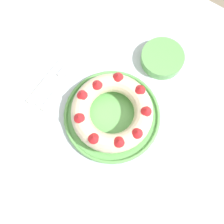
# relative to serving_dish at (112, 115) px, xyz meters

# --- Properties ---
(ground_plane) EXTENTS (8.00, 8.00, 0.00)m
(ground_plane) POSITION_rel_serving_dish_xyz_m (-0.01, 0.01, -0.74)
(ground_plane) COLOR gray
(dining_table) EXTENTS (1.47, 1.24, 0.73)m
(dining_table) POSITION_rel_serving_dish_xyz_m (-0.01, 0.01, -0.08)
(dining_table) COLOR silver
(dining_table) RESTS_ON ground_plane
(serving_dish) EXTENTS (0.34, 0.34, 0.02)m
(serving_dish) POSITION_rel_serving_dish_xyz_m (0.00, 0.00, 0.00)
(serving_dish) COLOR #6BB760
(serving_dish) RESTS_ON dining_table
(bundt_cake) EXTENTS (0.28, 0.28, 0.08)m
(bundt_cake) POSITION_rel_serving_dish_xyz_m (0.00, 0.00, 0.04)
(bundt_cake) COLOR beige
(bundt_cake) RESTS_ON serving_dish
(fork) EXTENTS (0.02, 0.18, 0.01)m
(fork) POSITION_rel_serving_dish_xyz_m (-0.24, -0.01, -0.01)
(fork) COLOR white
(fork) RESTS_ON dining_table
(serving_knife) EXTENTS (0.02, 0.21, 0.01)m
(serving_knife) POSITION_rel_serving_dish_xyz_m (-0.28, -0.04, -0.01)
(serving_knife) COLOR white
(serving_knife) RESTS_ON dining_table
(cake_knife) EXTENTS (0.02, 0.17, 0.01)m
(cake_knife) POSITION_rel_serving_dish_xyz_m (-0.22, -0.05, -0.01)
(cake_knife) COLOR white
(cake_knife) RESTS_ON dining_table
(side_bowl) EXTENTS (0.16, 0.16, 0.04)m
(side_bowl) POSITION_rel_serving_dish_xyz_m (0.03, 0.28, 0.01)
(side_bowl) COLOR #6BB760
(side_bowl) RESTS_ON dining_table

